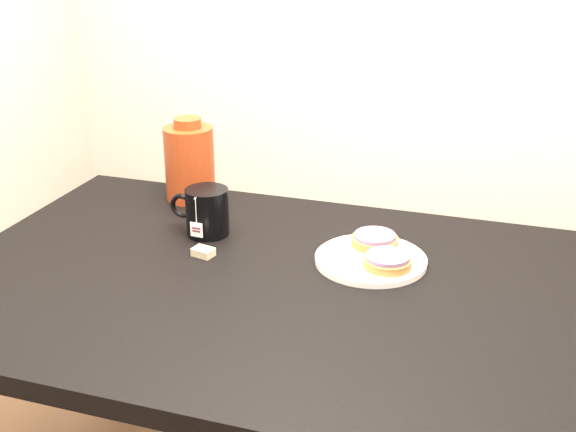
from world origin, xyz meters
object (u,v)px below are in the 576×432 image
at_px(mug, 206,211).
at_px(teabag_pouch, 203,252).
at_px(table, 281,316).
at_px(plate, 371,259).
at_px(bagel_package, 190,162).
at_px(bagel_back, 375,240).
at_px(bagel_front, 387,261).

relative_size(mug, teabag_pouch, 3.30).
xyz_separation_m(table, teabag_pouch, (-0.20, 0.06, 0.09)).
height_order(table, teabag_pouch, teabag_pouch).
xyz_separation_m(plate, bagel_package, (-0.53, 0.23, 0.09)).
bearing_deg(bagel_back, plate, -85.62).
distance_m(table, bagel_back, 0.27).
distance_m(table, plate, 0.23).
height_order(plate, teabag_pouch, teabag_pouch).
relative_size(table, bagel_back, 9.75).
bearing_deg(bagel_front, bagel_package, 155.18).
height_order(table, bagel_front, bagel_front).
bearing_deg(bagel_back, table, -127.55).
xyz_separation_m(bagel_back, bagel_front, (0.05, -0.10, 0.00)).
relative_size(plate, bagel_back, 1.66).
distance_m(bagel_back, teabag_pouch, 0.38).
height_order(table, bagel_package, bagel_package).
bearing_deg(table, mug, 144.44).
xyz_separation_m(bagel_front, teabag_pouch, (-0.40, -0.05, -0.02)).
bearing_deg(table, bagel_package, 135.23).
bearing_deg(teabag_pouch, plate, 12.64).
relative_size(bagel_front, teabag_pouch, 2.39).
bearing_deg(bagel_back, bagel_package, 162.28).
distance_m(table, bagel_front, 0.25).
xyz_separation_m(bagel_back, teabag_pouch, (-0.35, -0.14, -0.02)).
height_order(table, bagel_back, bagel_back).
relative_size(plate, mug, 1.60).
bearing_deg(teabag_pouch, bagel_package, 119.16).
xyz_separation_m(table, bagel_package, (-0.37, 0.37, 0.18)).
xyz_separation_m(table, mug, (-0.24, 0.17, 0.14)).
height_order(bagel_back, bagel_front, same).
distance_m(plate, teabag_pouch, 0.36).
relative_size(bagel_back, bagel_front, 1.34).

